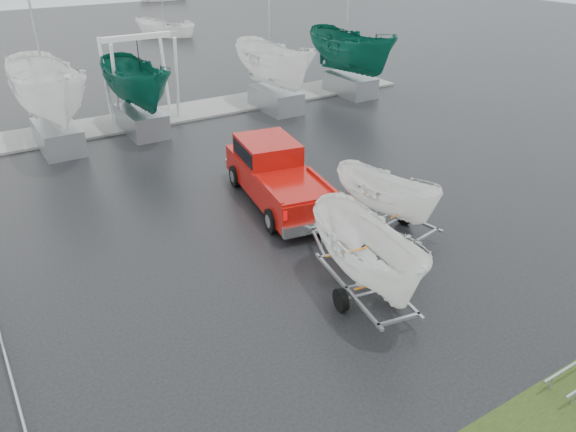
{
  "coord_description": "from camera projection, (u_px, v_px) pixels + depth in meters",
  "views": [
    {
      "loc": [
        -8.56,
        -13.74,
        8.71
      ],
      "look_at": [
        -0.89,
        -1.57,
        1.2
      ],
      "focal_mm": 35.0,
      "sensor_mm": 36.0,
      "label": 1
    }
  ],
  "objects": [
    {
      "name": "boat_hoist",
      "position": [
        140.0,
        66.0,
        26.84
      ],
      "size": [
        3.3,
        2.18,
        4.12
      ],
      "color": "silver",
      "rests_on": "ground"
    },
    {
      "name": "ground_plane",
      "position": [
        285.0,
        223.0,
        18.38
      ],
      "size": [
        120.0,
        120.0,
        0.0
      ],
      "primitive_type": "plane",
      "color": "black",
      "rests_on": "ground"
    },
    {
      "name": "keelboat_0",
      "position": [
        40.0,
        46.0,
        22.4
      ],
      "size": [
        2.74,
        3.2,
        10.91
      ],
      "color": "gray",
      "rests_on": "ground"
    },
    {
      "name": "trailer_hitched",
      "position": [
        372.0,
        203.0,
        13.41
      ],
      "size": [
        2.03,
        3.75,
        5.13
      ],
      "rotation": [
        0.0,
        0.0,
        -0.17
      ],
      "color": "gray",
      "rests_on": "ground"
    },
    {
      "name": "keelboat_1",
      "position": [
        133.0,
        54.0,
        24.68
      ],
      "size": [
        2.29,
        3.2,
        7.2
      ],
      "color": "gray",
      "rests_on": "ground"
    },
    {
      "name": "moored_boat_2",
      "position": [
        165.0,
        36.0,
        48.93
      ],
      "size": [
        3.12,
        3.13,
        10.93
      ],
      "rotation": [
        0.0,
        0.0,
        3.78
      ],
      "color": "white",
      "rests_on": "ground"
    },
    {
      "name": "keelboat_2",
      "position": [
        275.0,
        35.0,
        27.82
      ],
      "size": [
        2.41,
        3.2,
        10.57
      ],
      "color": "gray",
      "rests_on": "ground"
    },
    {
      "name": "pickup_truck",
      "position": [
        275.0,
        172.0,
        19.53
      ],
      "size": [
        3.01,
        6.21,
        1.98
      ],
      "rotation": [
        0.0,
        0.0,
        -0.17
      ],
      "color": "#900C07",
      "rests_on": "ground"
    },
    {
      "name": "moored_boat_3",
      "position": [
        164.0,
        0.0,
        71.73
      ],
      "size": [
        2.64,
        2.58,
        11.28
      ],
      "rotation": [
        0.0,
        0.0,
        1.53
      ],
      "color": "white",
      "rests_on": "ground"
    },
    {
      "name": "trailer_parked",
      "position": [
        390.0,
        160.0,
        16.88
      ],
      "size": [
        1.87,
        3.75,
        4.39
      ],
      "rotation": [
        0.0,
        0.0,
        0.18
      ],
      "color": "gray",
      "rests_on": "ground"
    },
    {
      "name": "dock",
      "position": [
        148.0,
        118.0,
        28.1
      ],
      "size": [
        30.0,
        3.0,
        0.12
      ],
      "primitive_type": "cube",
      "color": "gray",
      "rests_on": "ground"
    },
    {
      "name": "keelboat_3",
      "position": [
        353.0,
        20.0,
        30.35
      ],
      "size": [
        2.57,
        3.2,
        10.74
      ],
      "color": "gray",
      "rests_on": "ground"
    }
  ]
}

